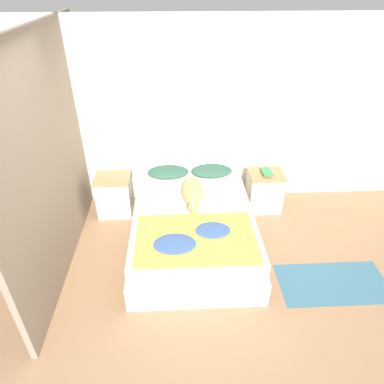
% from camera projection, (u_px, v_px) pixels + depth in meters
% --- Properties ---
extents(ground_plane, '(16.00, 16.00, 0.00)m').
position_uv_depth(ground_plane, '(185.00, 307.00, 3.57)').
color(ground_plane, '#896647').
extents(wall_back, '(9.00, 0.06, 2.55)m').
position_uv_depth(wall_back, '(179.00, 117.00, 4.66)').
color(wall_back, beige).
rests_on(wall_back, ground_plane).
extents(wall_side_left, '(0.06, 3.10, 2.55)m').
position_uv_depth(wall_side_left, '(53.00, 155.00, 3.70)').
color(wall_side_left, gray).
rests_on(wall_side_left, ground_plane).
extents(bed, '(1.47, 2.07, 0.55)m').
position_uv_depth(bed, '(193.00, 226.00, 4.27)').
color(bed, silver).
rests_on(bed, ground_plane).
extents(headboard, '(1.55, 0.06, 0.95)m').
position_uv_depth(headboard, '(189.00, 169.00, 5.03)').
color(headboard, silver).
rests_on(headboard, ground_plane).
extents(nightstand_left, '(0.49, 0.43, 0.57)m').
position_uv_depth(nightstand_left, '(115.00, 195.00, 4.83)').
color(nightstand_left, silver).
rests_on(nightstand_left, ground_plane).
extents(nightstand_right, '(0.49, 0.43, 0.57)m').
position_uv_depth(nightstand_right, '(264.00, 191.00, 4.92)').
color(nightstand_right, silver).
rests_on(nightstand_right, ground_plane).
extents(pillow_left, '(0.57, 0.36, 0.11)m').
position_uv_depth(pillow_left, '(168.00, 172.00, 4.75)').
color(pillow_left, '#284C3D').
rests_on(pillow_left, bed).
extents(pillow_right, '(0.57, 0.36, 0.11)m').
position_uv_depth(pillow_right, '(212.00, 171.00, 4.77)').
color(pillow_right, '#284C3D').
rests_on(pillow_right, bed).
extents(quilt, '(1.27, 0.81, 0.08)m').
position_uv_depth(quilt, '(195.00, 238.00, 3.61)').
color(quilt, yellow).
rests_on(quilt, bed).
extents(dog, '(0.27, 0.80, 0.19)m').
position_uv_depth(dog, '(193.00, 192.00, 4.26)').
color(dog, tan).
rests_on(dog, bed).
extents(book_stack, '(0.15, 0.23, 0.04)m').
position_uv_depth(book_stack, '(267.00, 172.00, 4.75)').
color(book_stack, gold).
rests_on(book_stack, nightstand_right).
extents(rug, '(1.22, 0.62, 0.00)m').
position_uv_depth(rug, '(333.00, 283.00, 3.84)').
color(rug, '#335B70').
rests_on(rug, ground_plane).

